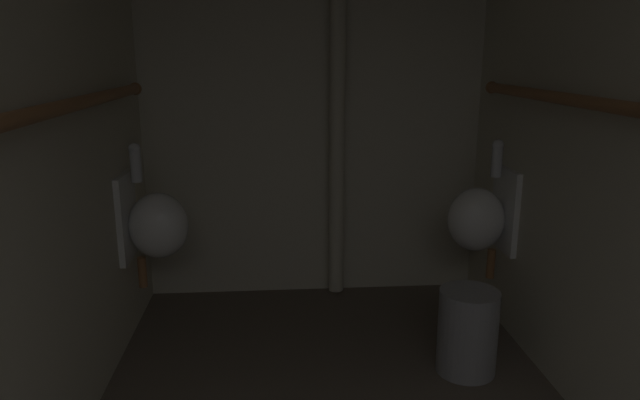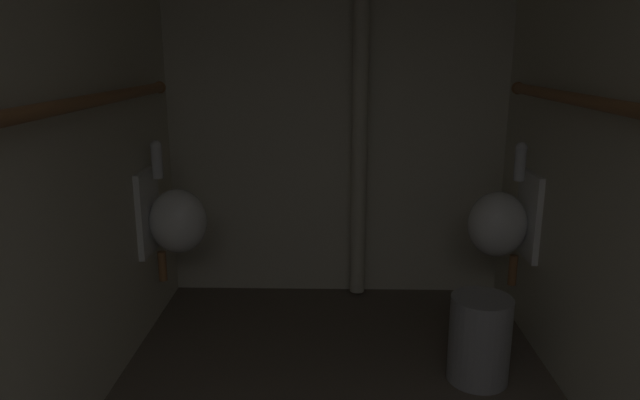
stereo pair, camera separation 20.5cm
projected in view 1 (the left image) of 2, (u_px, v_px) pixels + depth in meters
The scene contains 6 objects.
wall_back at pixel (313, 98), 3.38m from camera, with size 2.11×0.06×2.38m, color beige.
urinal_left_mid at pixel (154, 223), 2.93m from camera, with size 0.32×0.30×0.76m.
urinal_right_mid at pixel (480, 217), 3.04m from camera, with size 0.32×0.30×0.76m.
supply_pipe_left at pixel (17, 119), 1.60m from camera, with size 0.06×2.88×0.06m.
standpipe_back_wall at pixel (337, 99), 3.28m from camera, with size 0.09×0.09×2.33m, color beige.
waste_bin at pixel (467, 331), 2.66m from camera, with size 0.27×0.27×0.40m, color gray.
Camera 1 is at (-0.22, 0.14, 1.44)m, focal length 32.42 mm.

